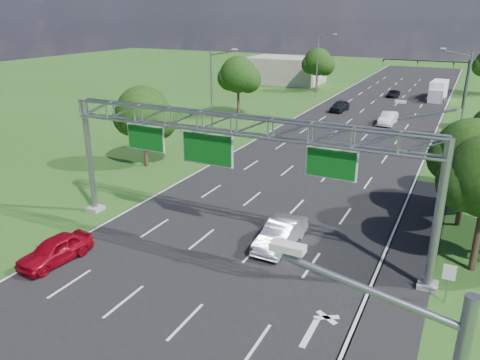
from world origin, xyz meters
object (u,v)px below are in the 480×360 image
Objects in this scene: regulatory_sign at (449,276)px; traffic_signal at (441,71)px; sign_gantry at (235,135)px; silver_sedan at (281,234)px; red_coupe at (55,250)px; box_truck at (438,91)px.

traffic_signal reaches higher than regulatory_sign.
sign_gantry is at bearing -97.68° from traffic_signal.
sign_gantry reaches higher than silver_sedan.
silver_sedan is (-9.45, 1.91, -0.70)m from regulatory_sign.
sign_gantry is 12.15m from red_coupe.
red_coupe is at bearing -164.55° from regulatory_sign.
traffic_signal is 52.49m from silver_sedan.
sign_gantry is 59.75m from box_truck.
box_truck is at bearing 82.87° from red_coupe.
regulatory_sign reaches higher than silver_sedan.
regulatory_sign is at bearing -9.32° from silver_sedan.
box_truck is at bearing 94.21° from traffic_signal.
box_truck is at bearing 83.54° from sign_gantry.
red_coupe is at bearing -99.10° from box_truck.
sign_gantry is 3.01× the size of box_truck.
red_coupe is (-8.15, -6.61, -6.13)m from sign_gantry.
sign_gantry is at bearing -92.84° from box_truck.
box_truck is at bearing 95.10° from regulatory_sign.
regulatory_sign is 0.17× the size of traffic_signal.
box_truck is (-5.37, 60.14, -0.11)m from regulatory_sign.
regulatory_sign is 0.27× the size of box_truck.
box_truck is at bearing 88.09° from silver_sedan.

